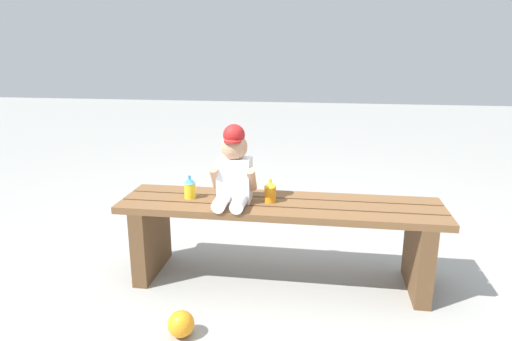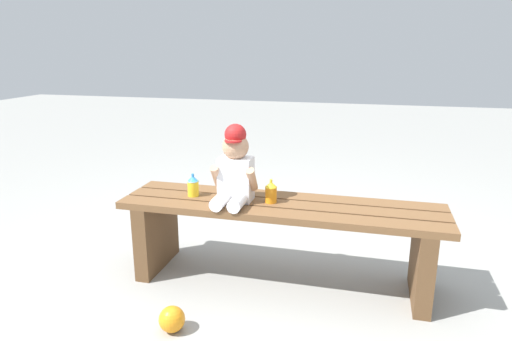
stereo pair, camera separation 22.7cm
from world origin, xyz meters
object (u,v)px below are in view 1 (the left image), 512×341
child_figure (234,169)px  sippy_cup_left (190,187)px  sippy_cup_right (270,191)px  toy_ball (181,324)px  park_bench (280,227)px

child_figure → sippy_cup_left: child_figure is taller
sippy_cup_right → toy_ball: (-0.32, -0.56, -0.44)m
sippy_cup_left → sippy_cup_right: same height
sippy_cup_left → sippy_cup_right: (0.43, 0.00, 0.00)m
sippy_cup_left → park_bench: bearing=-0.3°
child_figure → sippy_cup_right: 0.22m
sippy_cup_right → child_figure: bearing=-170.7°
sippy_cup_right → park_bench: bearing=-3.1°
child_figure → sippy_cup_right: bearing=9.3°
child_figure → sippy_cup_left: bearing=172.9°
sippy_cup_left → sippy_cup_right: size_ratio=1.00×
child_figure → sippy_cup_right: size_ratio=3.26×
child_figure → toy_ball: 0.78m
park_bench → child_figure: bearing=-173.4°
sippy_cup_right → toy_ball: bearing=-119.9°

